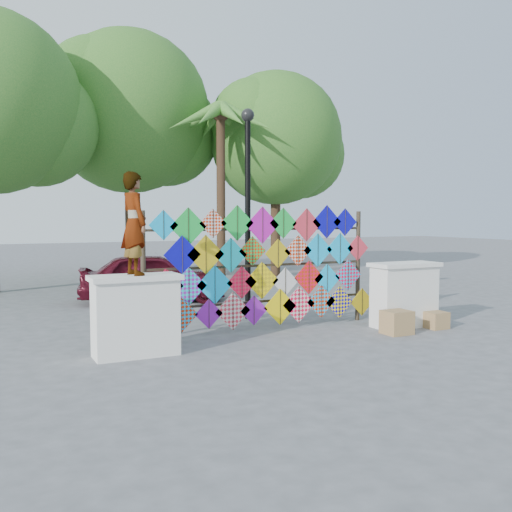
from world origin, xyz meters
The scene contains 12 objects.
ground centered at (0.00, 0.00, 0.00)m, with size 80.00×80.00×0.00m, color gray.
parapet_left centered at (-2.70, -0.20, 0.65)m, with size 1.40×0.65×1.28m.
parapet_right centered at (2.70, -0.20, 0.65)m, with size 1.40×0.65×1.28m.
kite_rack centered at (0.07, 0.72, 1.21)m, with size 4.92×0.24×2.43m.
tree_mid centered at (0.11, 11.03, 5.77)m, with size 6.30×5.60×8.61m.
tree_east centered at (5.09, 9.53, 4.99)m, with size 5.40×4.80×7.42m.
palm_tree centered at (2.20, 8.00, 4.95)m, with size 3.62×3.62×5.83m.
vendor_woman centered at (-2.70, -0.20, 2.08)m, with size 0.59×0.38×1.60m, color #99999E.
sedan centered at (-0.85, 5.24, 0.64)m, with size 1.50×3.74×1.27m, color #4C0D19.
lamppost centered at (0.30, 2.00, 2.69)m, with size 0.28×0.28×4.46m.
cardboard_box_near centered at (2.09, -0.71, 0.22)m, with size 0.50×0.44×0.44m, color #9A824A.
cardboard_box_far centered at (3.14, -0.63, 0.16)m, with size 0.39×0.36×0.33m, color #9A824A.
Camera 1 is at (-4.92, -8.97, 2.20)m, focal length 40.00 mm.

